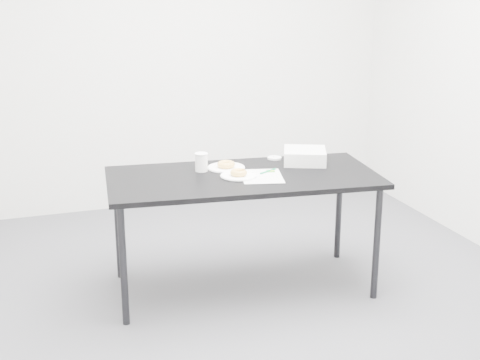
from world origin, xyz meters
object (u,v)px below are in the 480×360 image
object	(u,v)px
pen	(268,171)
plate_far	(226,168)
table	(243,184)
coffee_cup	(201,162)
scorecard	(262,176)
plate_near	(239,176)
donut_far	(226,164)
bakery_box	(305,156)
donut_near	(239,172)

from	to	relation	value
pen	plate_far	bearing A→B (deg)	112.46
table	coffee_cup	distance (m)	0.30
scorecard	plate_near	world-z (taller)	plate_near
donut_far	bakery_box	xyz separation A→B (m)	(0.53, -0.04, 0.02)
pen	donut_far	bearing A→B (deg)	112.46
plate_far	bakery_box	bearing A→B (deg)	-4.30
coffee_cup	scorecard	bearing A→B (deg)	-36.08
donut_far	scorecard	bearing A→B (deg)	-58.50
plate_near	donut_near	distance (m)	0.02
scorecard	donut_far	bearing A→B (deg)	135.40
scorecard	plate_far	size ratio (longest dim) A/B	1.29
scorecard	donut_far	size ratio (longest dim) A/B	2.75
donut_near	bakery_box	bearing A→B (deg)	17.96
table	donut_near	size ratio (longest dim) A/B	16.43
donut_far	bakery_box	bearing A→B (deg)	-4.30
scorecard	bakery_box	bearing A→B (deg)	42.64
plate_near	plate_far	bearing A→B (deg)	94.18
plate_near	donut_near	world-z (taller)	donut_near
scorecard	pen	distance (m)	0.10
scorecard	coffee_cup	size ratio (longest dim) A/B	2.66
table	plate_near	world-z (taller)	plate_near
scorecard	pen	bearing A→B (deg)	60.82
plate_near	donut_far	world-z (taller)	donut_far
plate_near	coffee_cup	bearing A→B (deg)	133.59
table	donut_far	world-z (taller)	donut_far
table	plate_far	world-z (taller)	plate_far
plate_near	bakery_box	bearing A→B (deg)	17.96
donut_far	donut_near	bearing A→B (deg)	-85.82
scorecard	donut_near	world-z (taller)	donut_near
table	plate_near	bearing A→B (deg)	-141.37
table	coffee_cup	xyz separation A→B (m)	(-0.22, 0.17, 0.12)
pen	plate_near	distance (m)	0.21
donut_near	bakery_box	world-z (taller)	bakery_box
coffee_cup	bakery_box	distance (m)	0.70
coffee_cup	plate_far	bearing A→B (deg)	4.94
pen	donut_far	world-z (taller)	donut_far
pen	donut_near	bearing A→B (deg)	159.87
bakery_box	scorecard	bearing A→B (deg)	-128.54
pen	donut_near	size ratio (longest dim) A/B	1.37
table	donut_near	world-z (taller)	donut_near
scorecard	coffee_cup	distance (m)	0.40
pen	coffee_cup	world-z (taller)	coffee_cup
table	donut_near	bearing A→B (deg)	-141.37
plate_far	donut_near	bearing A→B (deg)	-85.82
scorecard	plate_near	xyz separation A→B (m)	(-0.14, 0.04, 0.00)
plate_near	donut_far	distance (m)	0.21
table	pen	size ratio (longest dim) A/B	11.98
donut_near	plate_far	size ratio (longest dim) A/B	0.44
table	donut_far	bearing A→B (deg)	111.55
pen	plate_near	size ratio (longest dim) A/B	0.64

